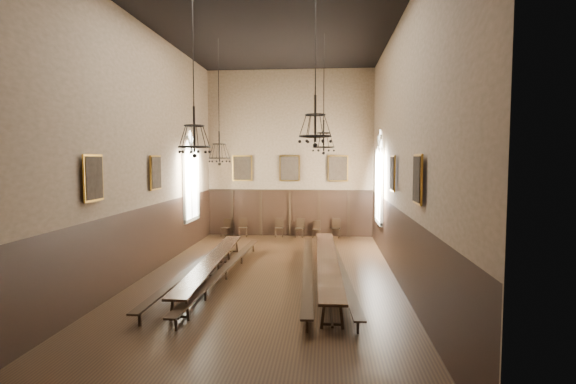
# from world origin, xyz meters

# --- Properties ---
(floor) EXTENTS (9.00, 18.00, 0.02)m
(floor) POSITION_xyz_m (0.00, 0.00, -0.01)
(floor) COLOR black
(floor) RESTS_ON ground
(ceiling) EXTENTS (9.00, 18.00, 0.02)m
(ceiling) POSITION_xyz_m (0.00, 0.00, 9.01)
(ceiling) COLOR black
(ceiling) RESTS_ON ground
(wall_back) EXTENTS (9.00, 0.02, 9.00)m
(wall_back) POSITION_xyz_m (0.00, 9.01, 4.50)
(wall_back) COLOR #896E54
(wall_back) RESTS_ON ground
(wall_front) EXTENTS (9.00, 0.02, 9.00)m
(wall_front) POSITION_xyz_m (0.00, -9.01, 4.50)
(wall_front) COLOR #896E54
(wall_front) RESTS_ON ground
(wall_left) EXTENTS (0.02, 18.00, 9.00)m
(wall_left) POSITION_xyz_m (-4.51, 0.00, 4.50)
(wall_left) COLOR #896E54
(wall_left) RESTS_ON ground
(wall_right) EXTENTS (0.02, 18.00, 9.00)m
(wall_right) POSITION_xyz_m (4.51, 0.00, 4.50)
(wall_right) COLOR #896E54
(wall_right) RESTS_ON ground
(wainscot_panelling) EXTENTS (9.00, 18.00, 2.50)m
(wainscot_panelling) POSITION_xyz_m (0.00, 0.00, 1.25)
(wainscot_panelling) COLOR black
(wainscot_panelling) RESTS_ON floor
(table_left) EXTENTS (1.05, 9.18, 0.71)m
(table_left) POSITION_xyz_m (-1.96, -0.06, 0.36)
(table_left) COLOR black
(table_left) RESTS_ON floor
(table_right) EXTENTS (1.01, 10.19, 0.79)m
(table_right) POSITION_xyz_m (2.06, 0.18, 0.40)
(table_right) COLOR black
(table_right) RESTS_ON floor
(bench_left_outer) EXTENTS (0.42, 10.12, 0.46)m
(bench_left_outer) POSITION_xyz_m (-2.60, 0.01, 0.29)
(bench_left_outer) COLOR black
(bench_left_outer) RESTS_ON floor
(bench_left_inner) EXTENTS (0.68, 10.30, 0.46)m
(bench_left_inner) POSITION_xyz_m (-1.46, -0.13, 0.29)
(bench_left_inner) COLOR black
(bench_left_inner) RESTS_ON floor
(bench_right_inner) EXTENTS (0.74, 10.69, 0.48)m
(bench_right_inner) POSITION_xyz_m (1.39, 0.23, 0.31)
(bench_right_inner) COLOR black
(bench_right_inner) RESTS_ON floor
(bench_right_outer) EXTENTS (0.93, 10.19, 0.46)m
(bench_right_outer) POSITION_xyz_m (2.53, 0.04, 0.29)
(bench_right_outer) COLOR black
(bench_right_outer) RESTS_ON floor
(chair_0) EXTENTS (0.53, 0.53, 0.96)m
(chair_0) POSITION_xyz_m (-3.46, 8.47, 0.29)
(chair_0) COLOR black
(chair_0) RESTS_ON floor
(chair_1) EXTENTS (0.50, 0.50, 1.00)m
(chair_1) POSITION_xyz_m (-2.50, 8.47, 0.30)
(chair_1) COLOR black
(chair_1) RESTS_ON floor
(chair_3) EXTENTS (0.46, 0.46, 0.99)m
(chair_3) POSITION_xyz_m (-0.55, 8.61, 0.30)
(chair_3) COLOR black
(chair_3) RESTS_ON floor
(chair_4) EXTENTS (0.52, 0.52, 1.01)m
(chair_4) POSITION_xyz_m (0.57, 8.54, 0.30)
(chair_4) COLOR black
(chair_4) RESTS_ON floor
(chair_5) EXTENTS (0.43, 0.43, 0.90)m
(chair_5) POSITION_xyz_m (1.47, 8.51, 0.27)
(chair_5) COLOR black
(chair_5) RESTS_ON floor
(chair_6) EXTENTS (0.53, 0.53, 1.03)m
(chair_6) POSITION_xyz_m (2.50, 8.57, 0.31)
(chair_6) COLOR black
(chair_6) RESTS_ON floor
(chandelier_back_left) EXTENTS (0.88, 0.88, 4.91)m
(chandelier_back_left) POSITION_xyz_m (-2.32, 2.59, 4.56)
(chandelier_back_left) COLOR black
(chandelier_back_left) RESTS_ON ceiling
(chandelier_back_right) EXTENTS (0.85, 0.85, 4.48)m
(chandelier_back_right) POSITION_xyz_m (1.89, 2.24, 4.96)
(chandelier_back_right) COLOR black
(chandelier_back_right) RESTS_ON ceiling
(chandelier_front_left) EXTENTS (0.92, 0.92, 4.60)m
(chandelier_front_left) POSITION_xyz_m (-1.71, -2.85, 4.85)
(chandelier_front_left) COLOR black
(chandelier_front_left) RESTS_ON ceiling
(chandelier_front_right) EXTENTS (0.90, 0.90, 4.32)m
(chandelier_front_right) POSITION_xyz_m (1.71, -2.99, 5.11)
(chandelier_front_right) COLOR black
(chandelier_front_right) RESTS_ON ceiling
(portrait_back_0) EXTENTS (1.10, 0.12, 1.40)m
(portrait_back_0) POSITION_xyz_m (-2.60, 8.88, 3.70)
(portrait_back_0) COLOR #A87828
(portrait_back_0) RESTS_ON wall_back
(portrait_back_1) EXTENTS (1.10, 0.12, 1.40)m
(portrait_back_1) POSITION_xyz_m (0.00, 8.88, 3.70)
(portrait_back_1) COLOR #A87828
(portrait_back_1) RESTS_ON wall_back
(portrait_back_2) EXTENTS (1.10, 0.12, 1.40)m
(portrait_back_2) POSITION_xyz_m (2.60, 8.88, 3.70)
(portrait_back_2) COLOR #A87828
(portrait_back_2) RESTS_ON wall_back
(portrait_left_0) EXTENTS (0.12, 1.00, 1.30)m
(portrait_left_0) POSITION_xyz_m (-4.38, 1.00, 3.70)
(portrait_left_0) COLOR #A87828
(portrait_left_0) RESTS_ON wall_left
(portrait_left_1) EXTENTS (0.12, 1.00, 1.30)m
(portrait_left_1) POSITION_xyz_m (-4.38, -3.50, 3.70)
(portrait_left_1) COLOR #A87828
(portrait_left_1) RESTS_ON wall_left
(portrait_right_0) EXTENTS (0.12, 1.00, 1.30)m
(portrait_right_0) POSITION_xyz_m (4.38, 1.00, 3.70)
(portrait_right_0) COLOR #A87828
(portrait_right_0) RESTS_ON wall_right
(portrait_right_1) EXTENTS (0.12, 1.00, 1.30)m
(portrait_right_1) POSITION_xyz_m (4.38, -3.50, 3.70)
(portrait_right_1) COLOR #A87828
(portrait_right_1) RESTS_ON wall_right
(window_right) EXTENTS (0.20, 2.20, 4.60)m
(window_right) POSITION_xyz_m (4.43, 5.50, 3.40)
(window_right) COLOR white
(window_right) RESTS_ON wall_right
(window_left) EXTENTS (0.20, 2.20, 4.60)m
(window_left) POSITION_xyz_m (-4.43, 5.50, 3.40)
(window_left) COLOR white
(window_left) RESTS_ON wall_left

